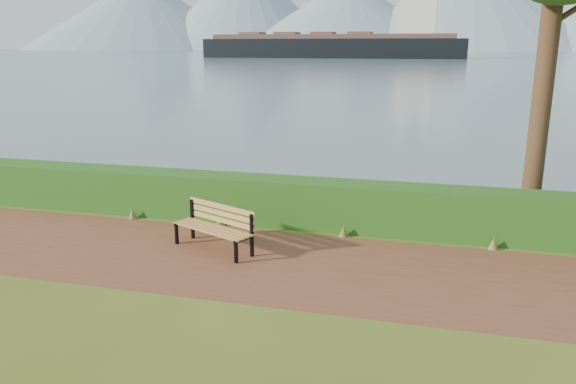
# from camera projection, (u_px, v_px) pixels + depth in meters

# --- Properties ---
(ground) EXTENTS (140.00, 140.00, 0.00)m
(ground) POSITION_uv_depth(u_px,v_px,m) (235.00, 266.00, 9.96)
(ground) COLOR #435518
(ground) RESTS_ON ground
(path) EXTENTS (40.00, 3.40, 0.01)m
(path) POSITION_uv_depth(u_px,v_px,m) (241.00, 260.00, 10.24)
(path) COLOR brown
(path) RESTS_ON ground
(hedge) EXTENTS (32.00, 0.85, 1.00)m
(hedge) POSITION_uv_depth(u_px,v_px,m) (276.00, 201.00, 12.26)
(hedge) COLOR #194012
(hedge) RESTS_ON ground
(water) EXTENTS (700.00, 510.00, 0.00)m
(water) POSITION_uv_depth(u_px,v_px,m) (432.00, 53.00, 253.09)
(water) COLOR #475E72
(water) RESTS_ON ground
(mountains) EXTENTS (585.00, 190.00, 70.00)m
(mountains) POSITION_uv_depth(u_px,v_px,m) (424.00, 9.00, 384.88)
(mountains) COLOR gray
(mountains) RESTS_ON ground
(bench) EXTENTS (1.78, 1.15, 0.86)m
(bench) POSITION_uv_depth(u_px,v_px,m) (216.00, 224.00, 10.66)
(bench) COLOR black
(bench) RESTS_ON ground
(cargo_ship) EXTENTS (75.79, 12.18, 22.99)m
(cargo_ship) POSITION_uv_depth(u_px,v_px,m) (341.00, 46.00, 162.72)
(cargo_ship) COLOR black
(cargo_ship) RESTS_ON ground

